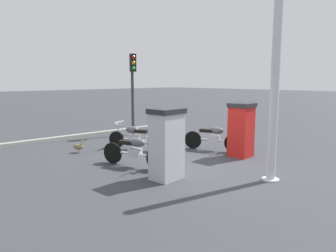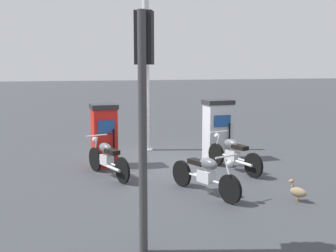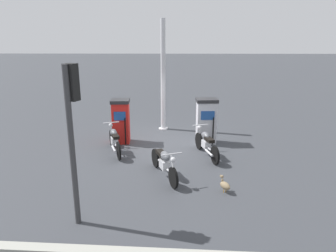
{
  "view_description": "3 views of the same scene",
  "coord_description": "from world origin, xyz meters",
  "px_view_note": "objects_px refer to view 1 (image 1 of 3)",
  "views": [
    {
      "loc": [
        -5.46,
        6.69,
        2.35
      ],
      "look_at": [
        1.21,
        0.12,
        0.97
      ],
      "focal_mm": 34.11,
      "sensor_mm": 36.0,
      "label": 1
    },
    {
      "loc": [
        10.78,
        -2.82,
        2.65
      ],
      "look_at": [
        0.56,
        -0.07,
        1.12
      ],
      "focal_mm": 45.6,
      "sensor_mm": 36.0,
      "label": 2
    },
    {
      "loc": [
        11.09,
        0.39,
        3.89
      ],
      "look_at": [
        0.64,
        0.18,
        0.89
      ],
      "focal_mm": 33.92,
      "sensor_mm": 36.0,
      "label": 3
    }
  ],
  "objects_px": {
    "fuel_pump_far": "(166,144)",
    "canopy_support_pole": "(275,86)",
    "motorcycle_near_pump": "(214,137)",
    "wandering_duck": "(79,146)",
    "motorcycle_far_pump": "(135,150)",
    "roadside_traffic_light": "(133,80)",
    "motorcycle_extra": "(134,137)",
    "fuel_pump_near": "(241,130)"
  },
  "relations": [
    {
      "from": "roadside_traffic_light",
      "to": "canopy_support_pole",
      "type": "distance_m",
      "value": 7.25
    },
    {
      "from": "motorcycle_extra",
      "to": "roadside_traffic_light",
      "type": "xyz_separation_m",
      "value": [
        2.26,
        -1.75,
        1.88
      ]
    },
    {
      "from": "motorcycle_extra",
      "to": "wandering_duck",
      "type": "bearing_deg",
      "value": 60.36
    },
    {
      "from": "roadside_traffic_light",
      "to": "canopy_support_pole",
      "type": "height_order",
      "value": "canopy_support_pole"
    },
    {
      "from": "fuel_pump_near",
      "to": "motorcycle_far_pump",
      "type": "height_order",
      "value": "fuel_pump_near"
    },
    {
      "from": "motorcycle_far_pump",
      "to": "canopy_support_pole",
      "type": "bearing_deg",
      "value": -154.03
    },
    {
      "from": "motorcycle_near_pump",
      "to": "wandering_duck",
      "type": "distance_m",
      "value": 4.41
    },
    {
      "from": "motorcycle_far_pump",
      "to": "motorcycle_extra",
      "type": "distance_m",
      "value": 2.15
    },
    {
      "from": "fuel_pump_far",
      "to": "canopy_support_pole",
      "type": "relative_size",
      "value": 0.37
    },
    {
      "from": "fuel_pump_far",
      "to": "motorcycle_near_pump",
      "type": "xyz_separation_m",
      "value": [
        1.07,
        -3.23,
        -0.38
      ]
    },
    {
      "from": "motorcycle_extra",
      "to": "fuel_pump_near",
      "type": "bearing_deg",
      "value": -150.71
    },
    {
      "from": "fuel_pump_near",
      "to": "fuel_pump_far",
      "type": "height_order",
      "value": "fuel_pump_far"
    },
    {
      "from": "motorcycle_extra",
      "to": "roadside_traffic_light",
      "type": "distance_m",
      "value": 3.42
    },
    {
      "from": "roadside_traffic_light",
      "to": "fuel_pump_far",
      "type": "bearing_deg",
      "value": 148.74
    },
    {
      "from": "motorcycle_far_pump",
      "to": "roadside_traffic_light",
      "type": "xyz_separation_m",
      "value": [
        3.94,
        -3.09,
        1.87
      ]
    },
    {
      "from": "motorcycle_near_pump",
      "to": "roadside_traffic_light",
      "type": "xyz_separation_m",
      "value": [
        4.21,
        0.02,
        1.85
      ]
    },
    {
      "from": "motorcycle_near_pump",
      "to": "fuel_pump_near",
      "type": "bearing_deg",
      "value": 176.28
    },
    {
      "from": "motorcycle_near_pump",
      "to": "wandering_duck",
      "type": "xyz_separation_m",
      "value": [
        2.85,
        3.35,
        -0.26
      ]
    },
    {
      "from": "motorcycle_near_pump",
      "to": "wandering_duck",
      "type": "relative_size",
      "value": 4.41
    },
    {
      "from": "motorcycle_near_pump",
      "to": "canopy_support_pole",
      "type": "relative_size",
      "value": 0.41
    },
    {
      "from": "fuel_pump_far",
      "to": "motorcycle_near_pump",
      "type": "bearing_deg",
      "value": -71.61
    },
    {
      "from": "fuel_pump_near",
      "to": "motorcycle_near_pump",
      "type": "height_order",
      "value": "fuel_pump_near"
    },
    {
      "from": "fuel_pump_far",
      "to": "motorcycle_near_pump",
      "type": "relative_size",
      "value": 0.89
    },
    {
      "from": "fuel_pump_near",
      "to": "roadside_traffic_light",
      "type": "xyz_separation_m",
      "value": [
        5.29,
        -0.05,
        1.49
      ]
    },
    {
      "from": "fuel_pump_far",
      "to": "motorcycle_far_pump",
      "type": "xyz_separation_m",
      "value": [
        1.35,
        -0.12,
        -0.4
      ]
    },
    {
      "from": "fuel_pump_near",
      "to": "wandering_duck",
      "type": "bearing_deg",
      "value": 39.84
    },
    {
      "from": "wandering_duck",
      "to": "canopy_support_pole",
      "type": "bearing_deg",
      "value": -162.81
    },
    {
      "from": "motorcycle_far_pump",
      "to": "roadside_traffic_light",
      "type": "distance_m",
      "value": 5.34
    },
    {
      "from": "motorcycle_far_pump",
      "to": "wandering_duck",
      "type": "relative_size",
      "value": 4.6
    },
    {
      "from": "fuel_pump_far",
      "to": "motorcycle_far_pump",
      "type": "distance_m",
      "value": 1.41
    },
    {
      "from": "motorcycle_near_pump",
      "to": "motorcycle_extra",
      "type": "bearing_deg",
      "value": 42.13
    },
    {
      "from": "canopy_support_pole",
      "to": "motorcycle_near_pump",
      "type": "bearing_deg",
      "value": -28.83
    },
    {
      "from": "wandering_duck",
      "to": "roadside_traffic_light",
      "type": "bearing_deg",
      "value": -67.81
    },
    {
      "from": "canopy_support_pole",
      "to": "fuel_pump_near",
      "type": "bearing_deg",
      "value": -40.07
    },
    {
      "from": "fuel_pump_near",
      "to": "motorcycle_extra",
      "type": "relative_size",
      "value": 0.85
    },
    {
      "from": "fuel_pump_far",
      "to": "motorcycle_extra",
      "type": "distance_m",
      "value": 3.39
    },
    {
      "from": "fuel_pump_near",
      "to": "motorcycle_far_pump",
      "type": "distance_m",
      "value": 3.35
    },
    {
      "from": "fuel_pump_far",
      "to": "roadside_traffic_light",
      "type": "height_order",
      "value": "roadside_traffic_light"
    },
    {
      "from": "motorcycle_near_pump",
      "to": "motorcycle_far_pump",
      "type": "distance_m",
      "value": 3.12
    },
    {
      "from": "motorcycle_far_pump",
      "to": "fuel_pump_far",
      "type": "bearing_deg",
      "value": 174.86
    },
    {
      "from": "fuel_pump_far",
      "to": "roadside_traffic_light",
      "type": "xyz_separation_m",
      "value": [
        5.29,
        -3.21,
        1.47
      ]
    },
    {
      "from": "motorcycle_extra",
      "to": "canopy_support_pole",
      "type": "relative_size",
      "value": 0.43
    }
  ]
}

